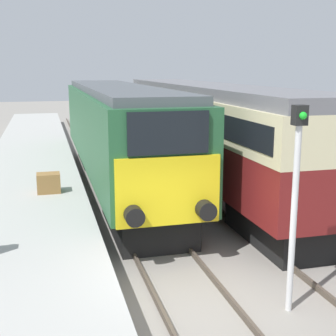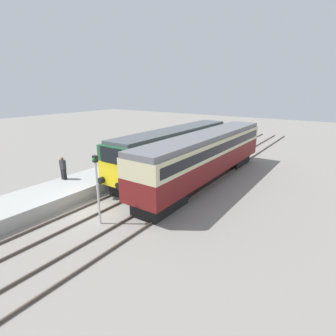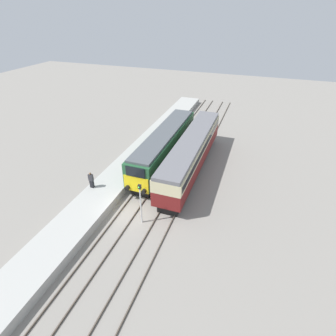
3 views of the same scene
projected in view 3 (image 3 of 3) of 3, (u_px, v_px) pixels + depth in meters
ground_plane at (127, 214)px, 23.56m from camera, size 120.00×120.00×0.00m
platform_left at (133, 161)px, 30.69m from camera, size 3.50×50.00×0.82m
rails_near_track at (149, 183)px, 27.53m from camera, size 1.51×60.00×0.14m
rails_far_track at (180, 189)px, 26.56m from camera, size 1.50×60.00×0.14m
locomotive at (165, 145)px, 30.24m from camera, size 2.70×15.84×3.95m
passenger_carriage at (192, 151)px, 28.64m from camera, size 2.75×16.98×3.99m
person_on_platform at (91, 180)px, 25.15m from camera, size 0.44×0.26×1.70m
signal_post at (141, 201)px, 21.39m from camera, size 0.24×0.28×3.96m
luggage_crate at (132, 163)px, 28.92m from camera, size 0.70×0.56×0.60m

